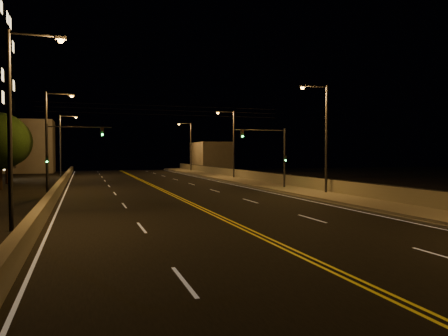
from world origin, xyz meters
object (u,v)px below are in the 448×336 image
object	(u,v)px
streetlight_5	(50,134)
tree_1	(7,142)
traffic_signal_right	(274,151)
streetlight_3	(189,144)
streetlight_1	(323,132)
tree_0	(0,141)
traffic_signal_left	(61,151)
streetlight_4	(16,115)
streetlight_2	(232,140)
streetlight_6	(62,141)

from	to	relation	value
streetlight_5	tree_1	size ratio (longest dim) A/B	1.19
streetlight_5	traffic_signal_right	size ratio (longest dim) A/B	1.55
streetlight_3	streetlight_1	bearing A→B (deg)	-90.00
tree_0	traffic_signal_left	bearing A→B (deg)	-56.35
streetlight_4	tree_0	xyz separation A→B (m)	(-4.71, 24.55, -0.57)
streetlight_5	traffic_signal_left	xyz separation A→B (m)	(1.15, -5.02, -1.51)
streetlight_4	tree_0	bearing A→B (deg)	100.85
streetlight_5	streetlight_2	bearing A→B (deg)	28.82
streetlight_6	tree_0	world-z (taller)	streetlight_6
streetlight_1	streetlight_6	distance (m)	42.28
streetlight_4	tree_0	distance (m)	25.00
traffic_signal_left	tree_0	distance (m)	10.61
streetlight_2	streetlight_6	xyz separation A→B (m)	(-21.44, 13.55, 0.00)
streetlight_6	traffic_signal_left	size ratio (longest dim) A/B	1.55
streetlight_1	traffic_signal_left	world-z (taller)	streetlight_1
traffic_signal_right	tree_0	size ratio (longest dim) A/B	0.79
streetlight_2	streetlight_5	world-z (taller)	same
streetlight_2	streetlight_6	world-z (taller)	same
streetlight_4	tree_1	bearing A→B (deg)	99.24
streetlight_6	tree_0	distance (m)	22.08
streetlight_1	tree_1	xyz separation A→B (m)	(-26.91, 23.96, -0.42)
streetlight_2	traffic_signal_left	distance (m)	26.39
streetlight_2	tree_0	distance (m)	27.35
streetlight_6	tree_1	world-z (taller)	streetlight_6
streetlight_1	streetlight_6	xyz separation A→B (m)	(-21.44, 36.45, 0.00)
streetlight_4	traffic_signal_right	world-z (taller)	streetlight_4
streetlight_1	tree_1	distance (m)	36.03
streetlight_1	streetlight_6	bearing A→B (deg)	120.46
streetlight_3	traffic_signal_right	distance (m)	40.73
streetlight_4	tree_1	xyz separation A→B (m)	(-5.47, 33.63, -0.42)
streetlight_3	streetlight_5	world-z (taller)	same
streetlight_4	streetlight_5	world-z (taller)	same
streetlight_3	tree_0	distance (m)	41.23
traffic_signal_left	tree_0	xyz separation A→B (m)	(-5.86, 8.80, 0.94)
streetlight_2	streetlight_4	size ratio (longest dim) A/B	1.00
streetlight_5	streetlight_6	world-z (taller)	same
streetlight_2	tree_1	bearing A→B (deg)	177.75
streetlight_3	tree_0	bearing A→B (deg)	-129.36
streetlight_4	traffic_signal_right	xyz separation A→B (m)	(19.89, 15.75, -1.51)
streetlight_1	traffic_signal_right	world-z (taller)	streetlight_1
traffic_signal_right	streetlight_4	bearing A→B (deg)	-141.62
tree_0	tree_1	xyz separation A→B (m)	(-0.76, 9.08, 0.14)
traffic_signal_right	tree_0	xyz separation A→B (m)	(-24.59, 8.80, 0.94)
streetlight_1	streetlight_6	size ratio (longest dim) A/B	1.00
streetlight_2	traffic_signal_left	size ratio (longest dim) A/B	1.55
streetlight_4	traffic_signal_right	size ratio (longest dim) A/B	1.55
streetlight_2	traffic_signal_right	xyz separation A→B (m)	(-1.55, -16.82, -1.51)
streetlight_1	streetlight_6	world-z (taller)	same
streetlight_1	streetlight_3	xyz separation A→B (m)	(0.00, 46.76, 0.00)
streetlight_4	tree_1	distance (m)	34.07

